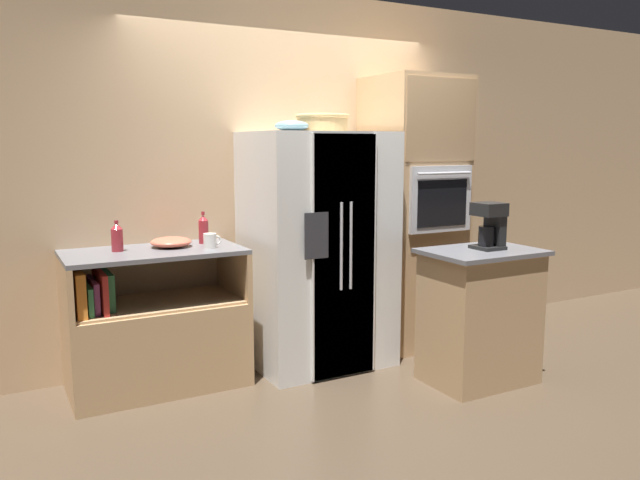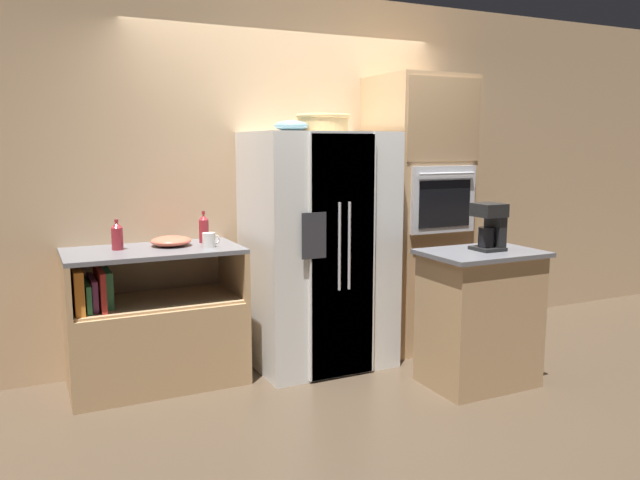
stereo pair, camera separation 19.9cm
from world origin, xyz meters
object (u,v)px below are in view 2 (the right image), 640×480
refrigerator (318,250)px  mug (209,240)px  bottle_short (117,236)px  wall_oven (417,213)px  bottle_tall (204,228)px  fruit_bowl (291,126)px  wicker_basket (323,122)px  coffee_maker (491,225)px  mixing_bowl (171,241)px

refrigerator → mug: size_ratio=14.05×
bottle_short → wall_oven: bearing=-2.0°
mug → bottle_tall: bearing=84.1°
wall_oven → fruit_bowl: size_ratio=9.21×
wicker_basket → fruit_bowl: (-0.29, -0.08, -0.03)m
bottle_tall → bottle_short: bearing=-175.1°
wicker_basket → coffee_maker: (0.83, -0.88, -0.70)m
wicker_basket → fruit_bowl: size_ratio=1.66×
refrigerator → fruit_bowl: size_ratio=7.34×
fruit_bowl → bottle_tall: (-0.57, 0.28, -0.72)m
wall_oven → wicker_basket: wall_oven is taller
bottle_tall → bottle_short: (-0.60, -0.05, -0.01)m
bottle_tall → mug: bottle_tall is taller
mug → refrigerator: bearing=1.2°
bottle_short → bottle_tall: bearing=4.9°
mug → coffee_maker: 1.91m
wall_oven → coffee_maker: size_ratio=6.82×
mug → mixing_bowl: size_ratio=0.44×
refrigerator → bottle_tall: size_ratio=7.61×
bottle_tall → mixing_bowl: bearing=-169.3°
fruit_bowl → bottle_short: (-1.17, 0.23, -0.73)m
fruit_bowl → mug: fruit_bowl is taller
fruit_bowl → mixing_bowl: bearing=164.1°
bottle_tall → wicker_basket: bearing=-12.9°
wicker_basket → coffee_maker: 1.40m
wall_oven → mug: (-1.76, -0.08, -0.09)m
bottle_short → mug: bottle_short is taller
bottle_short → mixing_bowl: bottle_short is taller
wicker_basket → bottle_tall: wicker_basket is taller
bottle_tall → mug: size_ratio=1.85×
bottle_tall → mixing_bowl: (-0.25, -0.05, -0.07)m
wicker_basket → mixing_bowl: size_ratio=1.41×
wall_oven → bottle_short: bearing=178.0°
bottle_tall → bottle_short: size_ratio=1.11×
bottle_tall → coffee_maker: size_ratio=0.71×
bottle_short → mug: 0.61m
refrigerator → fruit_bowl: (-0.25, -0.08, 0.90)m
wall_oven → bottle_tall: (-1.73, 0.13, -0.04)m
wall_oven → bottle_tall: wall_oven is taller
wall_oven → fruit_bowl: wall_oven is taller
wicker_basket → coffee_maker: bearing=-46.8°
wall_oven → mixing_bowl: bearing=177.4°
wall_oven → mixing_bowl: wall_oven is taller
wicker_basket → bottle_tall: bearing=167.1°
wall_oven → mug: 1.76m
bottle_short → coffee_maker: size_ratio=0.64×
mixing_bowl → coffee_maker: bearing=-28.1°
fruit_bowl → mixing_bowl: fruit_bowl is taller
coffee_maker → bottle_tall: bearing=147.4°
fruit_bowl → refrigerator: bearing=17.7°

